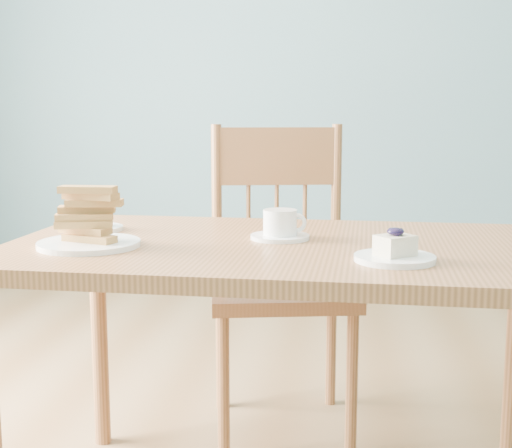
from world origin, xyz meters
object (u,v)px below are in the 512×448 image
object	(u,v)px
dining_table	(285,272)
coffee_cup	(281,227)
biscotti_plate	(88,226)
dining_chair	(281,275)
cheesecake_plate_near	(395,253)
cheesecake_plate_far	(95,224)

from	to	relation	value
dining_table	coffee_cup	xyz separation A→B (m)	(-0.02, 0.05, 0.11)
coffee_cup	biscotti_plate	xyz separation A→B (m)	(-0.46, -0.16, 0.02)
dining_chair	dining_table	bearing A→B (deg)	-94.80
cheesecake_plate_near	dining_chair	bearing A→B (deg)	112.41
dining_table	cheesecake_plate_near	distance (m)	0.33
cheesecake_plate_far	dining_table	bearing A→B (deg)	-12.93
cheesecake_plate_near	coffee_cup	size ratio (longest dim) A/B	1.17
cheesecake_plate_far	coffee_cup	bearing A→B (deg)	-7.61
cheesecake_plate_near	coffee_cup	xyz separation A→B (m)	(-0.28, 0.25, 0.01)
biscotti_plate	cheesecake_plate_far	bearing A→B (deg)	106.14
dining_chair	cheesecake_plate_far	world-z (taller)	dining_chair
cheesecake_plate_far	biscotti_plate	xyz separation A→B (m)	(0.07, -0.23, 0.04)
dining_chair	coffee_cup	bearing A→B (deg)	-96.04
dining_chair	cheesecake_plate_far	size ratio (longest dim) A/B	6.72
dining_chair	cheesecake_plate_far	bearing A→B (deg)	-146.92
dining_chair	coffee_cup	xyz separation A→B (m)	(0.05, -0.53, 0.25)
cheesecake_plate_near	cheesecake_plate_far	bearing A→B (deg)	158.47
biscotti_plate	cheesecake_plate_near	bearing A→B (deg)	-6.40
dining_chair	coffee_cup	world-z (taller)	dining_chair
dining_chair	biscotti_plate	size ratio (longest dim) A/B	4.12
cheesecake_plate_far	coffee_cup	world-z (taller)	coffee_cup
dining_chair	cheesecake_plate_near	distance (m)	0.87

